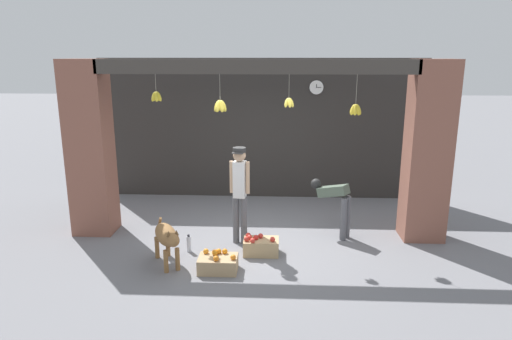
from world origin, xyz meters
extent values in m
plane|color=slate|center=(0.00, 0.00, 0.00)|extent=(60.00, 60.00, 0.00)
cube|color=#2D2B28|center=(0.00, 2.62, 1.55)|extent=(7.17, 0.12, 3.09)
cube|color=brown|center=(-2.93, 0.30, 1.55)|extent=(0.70, 0.60, 3.09)
cube|color=brown|center=(2.93, 0.30, 1.55)|extent=(0.70, 0.60, 3.09)
cube|color=#3D3833|center=(0.00, 0.12, 2.97)|extent=(5.27, 0.24, 0.24)
cylinder|color=#B2AD99|center=(-1.66, 0.16, 2.71)|extent=(0.01, 0.01, 0.29)
ellipsoid|color=yellow|center=(-1.61, 0.16, 2.48)|extent=(0.12, 0.06, 0.18)
ellipsoid|color=yellow|center=(-1.65, 0.20, 2.48)|extent=(0.08, 0.12, 0.19)
ellipsoid|color=yellow|center=(-1.70, 0.19, 2.48)|extent=(0.11, 0.10, 0.19)
ellipsoid|color=yellow|center=(-1.70, 0.13, 2.48)|extent=(0.11, 0.10, 0.19)
ellipsoid|color=yellow|center=(-1.65, 0.12, 2.48)|extent=(0.08, 0.12, 0.19)
cylinder|color=#B2AD99|center=(-0.58, 0.10, 2.64)|extent=(0.01, 0.01, 0.42)
ellipsoid|color=gold|center=(-0.53, 0.10, 2.34)|extent=(0.14, 0.08, 0.22)
ellipsoid|color=gold|center=(-0.55, 0.15, 2.34)|extent=(0.11, 0.13, 0.23)
ellipsoid|color=gold|center=(-0.61, 0.15, 2.34)|extent=(0.11, 0.13, 0.23)
ellipsoid|color=gold|center=(-0.63, 0.10, 2.34)|extent=(0.14, 0.08, 0.22)
ellipsoid|color=gold|center=(-0.61, 0.06, 2.34)|extent=(0.11, 0.13, 0.23)
ellipsoid|color=gold|center=(-0.55, 0.06, 2.34)|extent=(0.11, 0.13, 0.23)
cylinder|color=#B2AD99|center=(0.55, 0.07, 2.66)|extent=(0.01, 0.01, 0.38)
ellipsoid|color=yellow|center=(0.60, 0.07, 2.40)|extent=(0.11, 0.06, 0.17)
ellipsoid|color=yellow|center=(0.57, 0.11, 2.40)|extent=(0.08, 0.11, 0.18)
ellipsoid|color=yellow|center=(0.52, 0.10, 2.40)|extent=(0.10, 0.09, 0.18)
ellipsoid|color=yellow|center=(0.52, 0.05, 2.40)|extent=(0.10, 0.09, 0.18)
ellipsoid|color=yellow|center=(0.57, 0.03, 2.40)|extent=(0.08, 0.11, 0.18)
cylinder|color=#B2AD99|center=(1.64, 0.08, 2.62)|extent=(0.01, 0.01, 0.48)
ellipsoid|color=yellow|center=(1.69, 0.08, 2.29)|extent=(0.13, 0.07, 0.20)
ellipsoid|color=yellow|center=(1.67, 0.12, 2.29)|extent=(0.11, 0.12, 0.20)
ellipsoid|color=yellow|center=(1.63, 0.13, 2.29)|extent=(0.08, 0.13, 0.20)
ellipsoid|color=yellow|center=(1.60, 0.10, 2.29)|extent=(0.12, 0.10, 0.20)
ellipsoid|color=yellow|center=(1.60, 0.06, 2.29)|extent=(0.12, 0.10, 0.20)
ellipsoid|color=yellow|center=(1.63, 0.03, 2.29)|extent=(0.08, 0.13, 0.20)
ellipsoid|color=yellow|center=(1.67, 0.04, 2.29)|extent=(0.11, 0.12, 0.20)
ellipsoid|color=olive|center=(-1.31, -0.99, 0.49)|extent=(0.60, 0.78, 0.29)
cylinder|color=olive|center=(-1.10, -1.19, 0.18)|extent=(0.07, 0.07, 0.35)
cylinder|color=olive|center=(-1.26, -1.28, 0.18)|extent=(0.07, 0.07, 0.35)
cylinder|color=olive|center=(-1.37, -0.70, 0.18)|extent=(0.07, 0.07, 0.35)
cylinder|color=olive|center=(-1.52, -0.79, 0.18)|extent=(0.07, 0.07, 0.35)
ellipsoid|color=olive|center=(-1.12, -1.34, 0.55)|extent=(0.29, 0.33, 0.20)
cone|color=brown|center=(-1.07, -1.32, 0.66)|extent=(0.07, 0.07, 0.08)
cone|color=brown|center=(-1.17, -1.37, 0.66)|extent=(0.07, 0.07, 0.08)
cylinder|color=olive|center=(-1.50, -0.63, 0.52)|extent=(0.15, 0.22, 0.29)
cylinder|color=#56565B|center=(-0.18, -0.12, 0.41)|extent=(0.11, 0.11, 0.83)
cylinder|color=#56565B|center=(-0.32, -0.10, 0.41)|extent=(0.11, 0.11, 0.83)
cube|color=white|center=(-0.25, -0.11, 1.14)|extent=(0.23, 0.20, 0.62)
cylinder|color=tan|center=(-0.11, -0.13, 1.17)|extent=(0.06, 0.06, 0.54)
cylinder|color=tan|center=(-0.39, -0.09, 1.17)|extent=(0.06, 0.06, 0.54)
sphere|color=tan|center=(-0.25, -0.11, 1.55)|extent=(0.21, 0.21, 0.21)
cylinder|color=#2D2D2D|center=(-0.25, -0.11, 1.64)|extent=(0.22, 0.22, 0.07)
cube|color=#2D2D2D|center=(-0.27, -0.22, 1.61)|extent=(0.20, 0.15, 0.01)
cylinder|color=#56565B|center=(1.54, 0.10, 0.38)|extent=(0.11, 0.11, 0.76)
cylinder|color=#56565B|center=(1.62, 0.22, 0.38)|extent=(0.11, 0.11, 0.76)
cube|color=#4C5B4C|center=(1.37, 0.31, 0.83)|extent=(0.59, 0.51, 0.30)
sphere|color=black|center=(1.08, 0.51, 0.90)|extent=(0.18, 0.18, 0.18)
cube|color=tan|center=(-0.49, -1.19, 0.11)|extent=(0.58, 0.40, 0.23)
sphere|color=orange|center=(-0.55, -1.10, 0.26)|extent=(0.08, 0.08, 0.08)
sphere|color=orange|center=(-0.54, -1.13, 0.26)|extent=(0.08, 0.08, 0.08)
sphere|color=orange|center=(-0.50, -1.32, 0.26)|extent=(0.08, 0.08, 0.08)
sphere|color=orange|center=(-0.50, -1.07, 0.26)|extent=(0.08, 0.08, 0.08)
sphere|color=orange|center=(-0.25, -1.27, 0.26)|extent=(0.08, 0.08, 0.08)
sphere|color=orange|center=(-0.40, -1.06, 0.26)|extent=(0.08, 0.08, 0.08)
sphere|color=orange|center=(-0.69, -1.08, 0.26)|extent=(0.08, 0.08, 0.08)
cube|color=tan|center=(0.13, -0.55, 0.13)|extent=(0.57, 0.37, 0.25)
sphere|color=red|center=(-0.09, -0.47, 0.29)|extent=(0.08, 0.08, 0.08)
sphere|color=red|center=(0.12, -0.49, 0.29)|extent=(0.08, 0.08, 0.08)
sphere|color=red|center=(-0.10, -0.63, 0.29)|extent=(0.08, 0.08, 0.08)
sphere|color=red|center=(-0.05, -0.56, 0.29)|extent=(0.08, 0.08, 0.08)
sphere|color=red|center=(0.00, -0.69, 0.29)|extent=(0.08, 0.08, 0.08)
sphere|color=red|center=(0.32, -0.62, 0.29)|extent=(0.08, 0.08, 0.08)
sphere|color=red|center=(0.05, -0.56, 0.29)|extent=(0.08, 0.08, 0.08)
cylinder|color=silver|center=(-1.06, -0.52, 0.13)|extent=(0.07, 0.07, 0.27)
cylinder|color=black|center=(-1.06, -0.52, 0.28)|extent=(0.04, 0.04, 0.03)
cylinder|color=black|center=(1.19, 2.56, 2.48)|extent=(0.32, 0.01, 0.32)
cylinder|color=white|center=(1.19, 2.54, 2.48)|extent=(0.30, 0.02, 0.30)
cube|color=black|center=(1.19, 2.53, 2.51)|extent=(0.01, 0.01, 0.08)
cube|color=black|center=(1.24, 2.53, 2.48)|extent=(0.11, 0.01, 0.01)
camera|label=1|loc=(0.39, -7.43, 3.16)|focal=32.00mm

